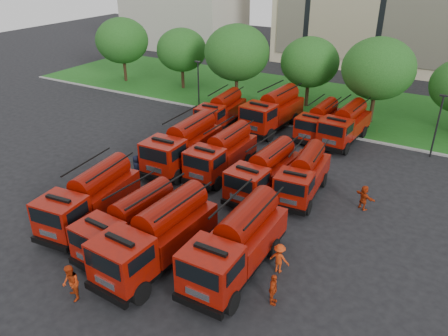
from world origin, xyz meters
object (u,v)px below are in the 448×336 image
Objects in this scene: fire_truck_1 at (130,222)px; firefighter_1 at (74,299)px; fire_truck_8 at (221,111)px; firefighter_2 at (272,303)px; firefighter_3 at (278,271)px; fire_truck_6 at (264,171)px; firefighter_5 at (362,208)px; fire_truck_7 at (303,174)px; firefighter_0 at (220,306)px; firefighter_4 at (138,179)px; fire_truck_4 at (184,144)px; fire_truck_2 at (158,235)px; fire_truck_10 at (319,121)px; fire_truck_9 at (273,110)px; fire_truck_11 at (345,124)px; fire_truck_5 at (222,153)px; fire_truck_0 at (90,197)px; fire_truck_3 at (237,243)px.

firefighter_1 is (0.44, -4.73, -1.51)m from fire_truck_1.
fire_truck_1 and fire_truck_8 have the same top height.
firefighter_3 is at bearing 6.03° from firefighter_2.
fire_truck_8 is (-8.76, 9.29, -0.05)m from fire_truck_6.
firefighter_1 is (-3.41, -13.78, -1.56)m from fire_truck_6.
fire_truck_8 is at bearing 2.93° from firefighter_5.
fire_truck_1 is 8.44m from firefighter_3.
fire_truck_7 is 11.87m from firefighter_0.
firefighter_4 is (-11.06, -3.90, -1.48)m from fire_truck_7.
fire_truck_4 is 8.78m from fire_truck_8.
fire_truck_1 is at bearing 137.37° from firefighter_0.
fire_truck_7 is at bearing -77.15° from firefighter_3.
firefighter_5 is (6.42, 1.20, -1.56)m from fire_truck_6.
fire_truck_10 is at bearing 89.42° from fire_truck_2.
fire_truck_2 is 20.80m from fire_truck_9.
fire_truck_2 is 11.62m from fire_truck_4.
firefighter_4 is at bearing -118.28° from fire_truck_10.
fire_truck_6 is at bearing -59.13° from firefighter_3.
fire_truck_9 is at bearing 95.33° from fire_truck_1.
fire_truck_8 is 4.06× the size of firefighter_2.
fire_truck_7 reaches higher than firefighter_4.
fire_truck_9 is (-0.51, 20.12, 0.26)m from fire_truck_1.
fire_truck_2 is 4.71× the size of firefighter_0.
firefighter_0 is at bearing -71.40° from fire_truck_6.
fire_truck_11 is (9.23, 10.65, -0.17)m from fire_truck_4.
fire_truck_11 is at bearing 7.23° from fire_truck_8.
fire_truck_8 is 4.09× the size of firefighter_5.
fire_truck_10 is at bearing 112.82° from firefighter_1.
fire_truck_7 is 1.03× the size of fire_truck_10.
firefighter_4 is (-4.74, -3.99, -1.58)m from fire_truck_5.
fire_truck_1 is 8.02m from firefighter_4.
firefighter_0 is 0.99× the size of firefighter_5.
firefighter_0 is (10.36, -2.35, -1.64)m from fire_truck_0.
fire_truck_0 reaches higher than fire_truck_11.
fire_truck_10 is 19.09m from firefighter_3.
fire_truck_2 is 13.49m from firefighter_5.
fire_truck_8 is 23.13m from firefighter_2.
fire_truck_1 is 0.87× the size of fire_truck_4.
firefighter_2 is (2.67, -20.67, -1.58)m from fire_truck_11.
firefighter_5 is (9.83, 14.99, 0.00)m from firefighter_1.
firefighter_5 is at bearing -37.63° from fire_truck_9.
fire_truck_10 is at bearing 68.85° from firefighter_0.
firefighter_1 is at bearing -135.08° from fire_truck_3.
firefighter_2 is (4.98, -20.77, -1.45)m from fire_truck_10.
fire_truck_8 is at bearing 133.34° from firefighter_1.
firefighter_3 is (7.63, 6.70, 0.00)m from firefighter_1.
fire_truck_9 is at bearing -11.46° from firefighter_5.
firefighter_3 is at bearing 17.60° from fire_truck_1.
fire_truck_0 reaches higher than firefighter_2.
firefighter_4 reaches higher than firefighter_0.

